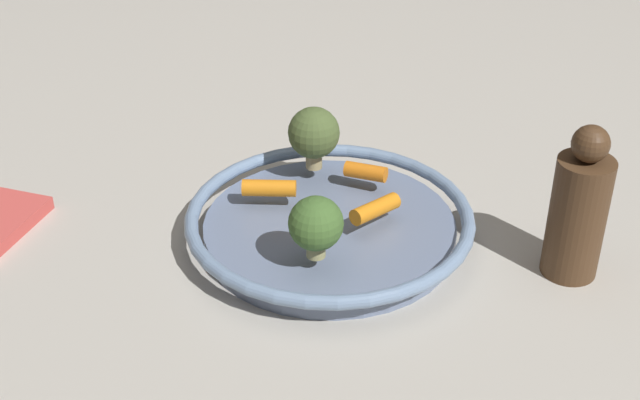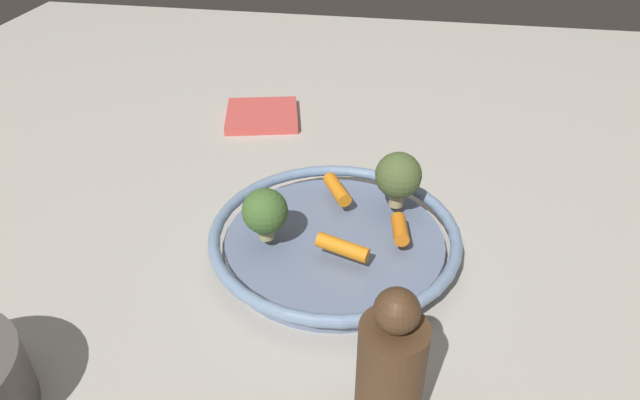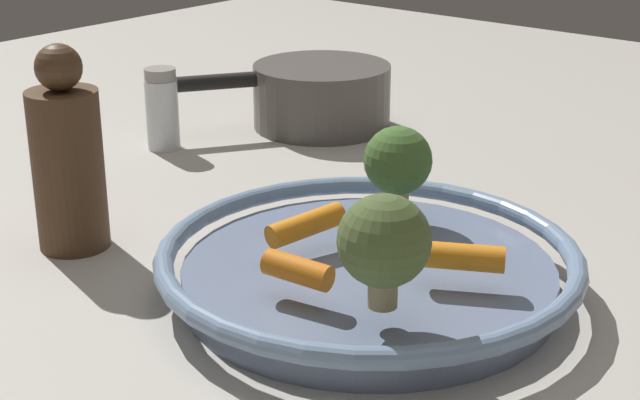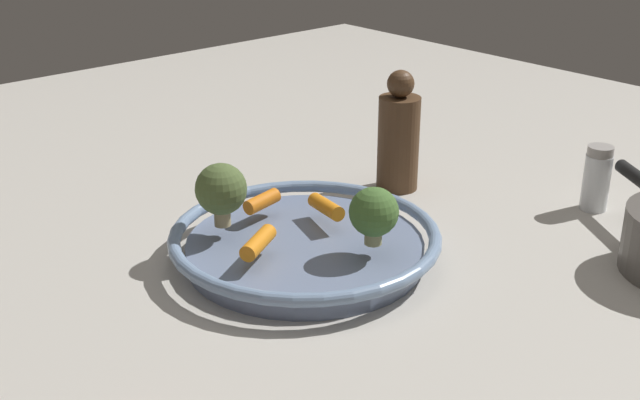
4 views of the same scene
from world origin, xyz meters
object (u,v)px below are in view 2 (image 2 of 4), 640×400
broccoli_floret_mid (265,212)px  dish_towel (262,115)px  serving_bowl (335,240)px  baby_carrot_near_rim (400,229)px  baby_carrot_left (337,189)px  baby_carrot_right (342,247)px  pepper_mill (390,375)px  broccoli_floret_edge (398,176)px

broccoli_floret_mid → dish_towel: (-0.36, -0.10, -0.06)m
serving_bowl → baby_carrot_near_rim: bearing=89.8°
broccoli_floret_mid → baby_carrot_near_rim: bearing=101.1°
serving_bowl → baby_carrot_left: 0.07m
dish_towel → baby_carrot_left: bearing=32.4°
baby_carrot_right → dish_towel: (-0.37, -0.19, -0.04)m
serving_bowl → dish_towel: serving_bowl is taller
baby_carrot_left → baby_carrot_right: baby_carrot_right is taller
broccoli_floret_mid → serving_bowl: bearing=111.7°
baby_carrot_left → baby_carrot_right: 0.11m
baby_carrot_right → pepper_mill: bearing=19.0°
dish_towel → baby_carrot_right: bearing=26.8°
baby_carrot_right → broccoli_floret_edge: bearing=153.6°
serving_bowl → baby_carrot_right: 0.05m
baby_carrot_right → serving_bowl: bearing=-161.2°
baby_carrot_left → dish_towel: baby_carrot_left is taller
serving_bowl → baby_carrot_right: (0.04, 0.01, 0.03)m
baby_carrot_near_rim → serving_bowl: bearing=-90.2°
baby_carrot_right → dish_towel: bearing=-153.2°
baby_carrot_near_rim → dish_towel: bearing=-143.1°
baby_carrot_right → baby_carrot_near_rim: bearing=126.3°
baby_carrot_right → broccoli_floret_edge: (-0.10, 0.05, 0.03)m
broccoli_floret_mid → dish_towel: broccoli_floret_mid is taller
broccoli_floret_mid → pepper_mill: size_ratio=0.39×
serving_bowl → broccoli_floret_mid: size_ratio=4.76×
serving_bowl → baby_carrot_left: bearing=-173.7°
serving_bowl → pepper_mill: pepper_mill is taller
baby_carrot_right → broccoli_floret_mid: 0.09m
pepper_mill → dish_towel: bearing=-155.7°
baby_carrot_right → pepper_mill: size_ratio=0.37×
baby_carrot_right → broccoli_floret_mid: size_ratio=0.94×
baby_carrot_left → pepper_mill: 0.31m
baby_carrot_near_rim → baby_carrot_right: (0.04, -0.06, -0.00)m
broccoli_floret_mid → broccoli_floret_edge: size_ratio=0.88×
serving_bowl → broccoli_floret_mid: 0.09m
broccoli_floret_edge → baby_carrot_near_rim: bearing=7.4°
baby_carrot_near_rim → baby_carrot_right: bearing=-53.7°
baby_carrot_near_rim → broccoli_floret_mid: broccoli_floret_mid is taller
broccoli_floret_mid → dish_towel: 0.38m
baby_carrot_near_rim → broccoli_floret_edge: size_ratio=0.64×
baby_carrot_right → baby_carrot_left: bearing=-168.7°
dish_towel → serving_bowl: bearing=27.8°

